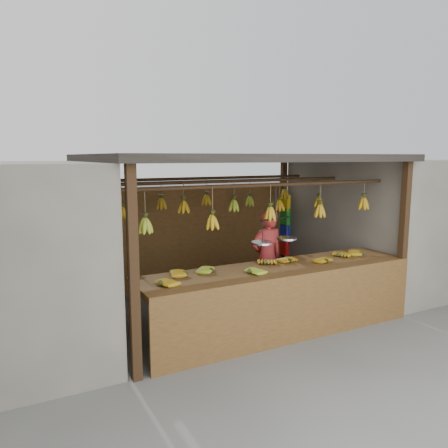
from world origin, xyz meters
TOP-DOWN VIEW (x-y plane):
  - ground at (0.00, 0.00)m, footprint 80.00×80.00m
  - stall at (0.00, 0.33)m, footprint 4.30×3.30m
  - neighbor_right at (3.60, 0.00)m, footprint 3.00×3.00m
  - counter at (0.09, -1.23)m, footprint 3.91×0.89m
  - hanging_bananas at (0.00, -0.02)m, footprint 3.58×2.16m
  - balance_scale at (0.10, -1.00)m, footprint 0.75×0.38m
  - vendor at (0.52, -0.16)m, footprint 0.58×0.39m
  - bag_bundles at (1.94, 1.35)m, footprint 0.08×0.26m

SIDE VIEW (x-z plane):
  - ground at x=0.00m, z-range 0.00..0.00m
  - counter at x=0.09m, z-range 0.24..1.20m
  - vendor at x=0.52m, z-range 0.00..1.56m
  - bag_bundles at x=1.94m, z-range 0.38..1.62m
  - neighbor_right at x=3.60m, z-range 0.00..2.30m
  - balance_scale at x=0.10m, z-range 0.90..1.67m
  - hanging_bananas at x=0.00m, z-range 1.42..1.80m
  - stall at x=0.00m, z-range 0.77..3.17m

